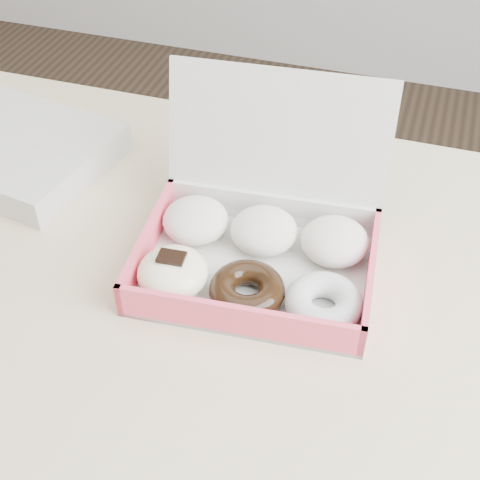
% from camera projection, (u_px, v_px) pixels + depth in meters
% --- Properties ---
extents(table, '(1.20, 0.80, 0.75)m').
position_uv_depth(table, '(255.00, 348.00, 0.83)').
color(table, '#D1BB89').
rests_on(table, ground).
extents(donut_box, '(0.30, 0.27, 0.20)m').
position_uv_depth(donut_box, '(256.00, 245.00, 0.80)').
color(donut_box, silver).
rests_on(donut_box, table).
extents(newspapers, '(0.30, 0.26, 0.04)m').
position_uv_depth(newspapers, '(14.00, 149.00, 0.97)').
color(newspapers, silver).
rests_on(newspapers, table).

